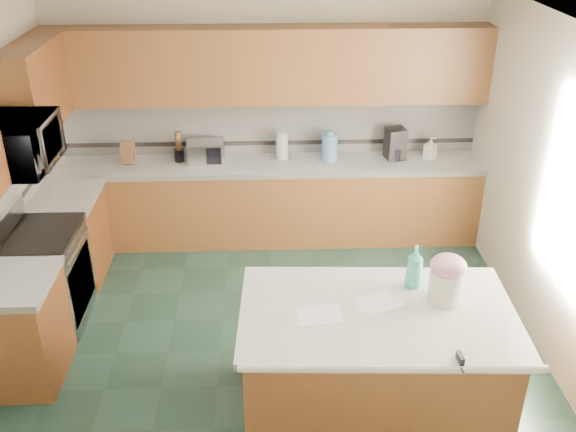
{
  "coord_description": "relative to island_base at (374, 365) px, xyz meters",
  "views": [
    {
      "loc": [
        -0.03,
        -4.41,
        3.59
      ],
      "look_at": [
        0.15,
        0.35,
        1.12
      ],
      "focal_mm": 40.0,
      "sensor_mm": 36.0,
      "label": 1
    }
  ],
  "objects": [
    {
      "name": "floor",
      "position": [
        -0.74,
        0.74,
        -0.43
      ],
      "size": [
        4.6,
        4.6,
        0.0
      ],
      "primitive_type": "plane",
      "color": "black",
      "rests_on": "ground"
    },
    {
      "name": "ceiling",
      "position": [
        -0.74,
        0.74,
        2.27
      ],
      "size": [
        4.6,
        4.6,
        0.0
      ],
      "primitive_type": "plane",
      "color": "white",
      "rests_on": "ground"
    },
    {
      "name": "wall_back",
      "position": [
        -0.74,
        3.06,
        0.92
      ],
      "size": [
        4.6,
        0.04,
        2.7
      ],
      "primitive_type": "cube",
      "color": "#EEE1C9",
      "rests_on": "ground"
    },
    {
      "name": "wall_right",
      "position": [
        1.58,
        0.74,
        0.92
      ],
      "size": [
        0.04,
        4.6,
        2.7
      ],
      "primitive_type": "cube",
      "color": "#EEE1C9",
      "rests_on": "ground"
    },
    {
      "name": "back_base_cab",
      "position": [
        -0.74,
        2.74,
        0.0
      ],
      "size": [
        4.6,
        0.6,
        0.86
      ],
      "primitive_type": "cube",
      "color": "#45200D",
      "rests_on": "ground"
    },
    {
      "name": "back_countertop",
      "position": [
        -0.74,
        2.74,
        0.46
      ],
      "size": [
        4.6,
        0.64,
        0.06
      ],
      "primitive_type": "cube",
      "color": "silver",
      "rests_on": "back_base_cab"
    },
    {
      "name": "back_upper_cab",
      "position": [
        -0.74,
        2.87,
        1.51
      ],
      "size": [
        4.6,
        0.33,
        0.78
      ],
      "primitive_type": "cube",
      "color": "#45200D",
      "rests_on": "wall_back"
    },
    {
      "name": "back_backsplash",
      "position": [
        -0.74,
        3.03,
        0.81
      ],
      "size": [
        4.6,
        0.02,
        0.63
      ],
      "primitive_type": "cube",
      "color": "silver",
      "rests_on": "back_countertop"
    },
    {
      "name": "back_accent_band",
      "position": [
        -0.74,
        3.02,
        0.61
      ],
      "size": [
        4.6,
        0.01,
        0.05
      ],
      "primitive_type": "cube",
      "color": "black",
      "rests_on": "back_countertop"
    },
    {
      "name": "left_base_cab_rear",
      "position": [
        -2.74,
        2.03,
        0.0
      ],
      "size": [
        0.6,
        0.82,
        0.86
      ],
      "primitive_type": "cube",
      "color": "#45200D",
      "rests_on": "ground"
    },
    {
      "name": "left_counter_rear",
      "position": [
        -2.74,
        2.03,
        0.46
      ],
      "size": [
        0.64,
        0.82,
        0.06
      ],
      "primitive_type": "cube",
      "color": "silver",
      "rests_on": "left_base_cab_rear"
    },
    {
      "name": "left_base_cab_front",
      "position": [
        -2.74,
        0.5,
        0.0
      ],
      "size": [
        0.6,
        0.72,
        0.86
      ],
      "primitive_type": "cube",
      "color": "#45200D",
      "rests_on": "ground"
    },
    {
      "name": "left_counter_front",
      "position": [
        -2.74,
        0.5,
        0.46
      ],
      "size": [
        0.64,
        0.72,
        0.06
      ],
      "primitive_type": "cube",
      "color": "silver",
      "rests_on": "left_base_cab_front"
    },
    {
      "name": "left_accent_band",
      "position": [
        -3.02,
        1.29,
        0.61
      ],
      "size": [
        0.01,
        2.3,
        0.05
      ],
      "primitive_type": "cube",
      "color": "black",
      "rests_on": "wall_left"
    },
    {
      "name": "left_upper_cab_rear",
      "position": [
        -2.88,
        2.16,
        1.51
      ],
      "size": [
        0.33,
        1.09,
        0.78
      ],
      "primitive_type": "cube",
      "color": "#45200D",
      "rests_on": "wall_left"
    },
    {
      "name": "range_body",
      "position": [
        -2.74,
        1.24,
        0.01
      ],
      "size": [
        0.6,
        0.76,
        0.88
      ],
      "primitive_type": "cube",
      "color": "#B7B7BC",
      "rests_on": "ground"
    },
    {
      "name": "range_oven_door",
      "position": [
        -2.45,
        1.24,
        -0.03
      ],
      "size": [
        0.02,
        0.68,
        0.55
      ],
      "primitive_type": "cube",
      "color": "black",
      "rests_on": "range_body"
    },
    {
      "name": "range_cooktop",
      "position": [
        -2.74,
        1.24,
        0.47
      ],
      "size": [
        0.62,
        0.78,
        0.04
      ],
      "primitive_type": "cube",
      "color": "black",
      "rests_on": "range_body"
    },
    {
      "name": "range_handle",
      "position": [
        -2.42,
        1.24,
        0.35
      ],
      "size": [
        0.02,
        0.66,
        0.02
      ],
      "primitive_type": "cylinder",
      "rotation": [
        1.57,
        0.0,
        0.0
      ],
      "color": "#B7B7BC",
      "rests_on": "range_body"
    },
    {
      "name": "range_backguard",
      "position": [
        -3.0,
        1.24,
        0.59
      ],
      "size": [
        0.06,
        0.76,
        0.18
      ],
      "primitive_type": "cube",
      "color": "#B7B7BC",
      "rests_on": "range_body"
    },
    {
      "name": "microwave",
      "position": [
        -2.74,
        1.24,
        1.3
      ],
      "size": [
        0.5,
        0.73,
        0.41
      ],
      "primitive_type": "imported",
      "rotation": [
        0.0,
        0.0,
        1.57
      ],
      "color": "#B7B7BC",
      "rests_on": "wall_left"
    },
    {
      "name": "island_base",
      "position": [
        0.0,
        0.0,
        0.0
      ],
      "size": [
        1.89,
        1.14,
        0.86
      ],
      "primitive_type": "cube",
      "rotation": [
        0.0,
        0.0,
        -0.04
      ],
      "color": "#45200D",
      "rests_on": "ground"
    },
    {
      "name": "island_top",
      "position": [
        0.0,
        0.0,
        0.46
      ],
      "size": [
        1.99,
        1.24,
        0.06
      ],
      "primitive_type": "cube",
      "rotation": [
        0.0,
        0.0,
        -0.04
      ],
      "color": "silver",
      "rests_on": "island_base"
    },
    {
      "name": "island_bullnose",
      "position": [
        0.0,
        -0.58,
        0.46
      ],
      "size": [
        1.95,
        0.15,
        0.06
      ],
      "primitive_type": "cylinder",
      "rotation": [
        0.0,
        1.57,
        -0.04
      ],
      "color": "silver",
      "rests_on": "island_base"
    },
    {
      "name": "treat_jar",
      "position": [
        0.5,
        0.11,
        0.62
      ],
      "size": [
        0.25,
        0.25,
        0.25
      ],
      "primitive_type": "cylinder",
      "rotation": [
        0.0,
        0.0,
        -0.02
      ],
      "color": "silver",
      "rests_on": "island_top"
    },
    {
      "name": "treat_jar_lid",
      "position": [
        0.5,
        0.11,
        0.78
      ],
      "size": [
        0.26,
        0.26,
        0.16
      ],
      "primitive_type": "ellipsoid",
      "color": "#C78397",
      "rests_on": "treat_jar"
    },
    {
      "name": "treat_jar_knob",
      "position": [
        0.5,
        0.11,
        0.83
      ],
      "size": [
        0.09,
        0.03,
        0.03
      ],
      "primitive_type": "cylinder",
      "rotation": [
        0.0,
        1.57,
        0.0
      ],
      "color": "tan",
      "rests_on": "treat_jar_lid"
    },
    {
      "name": "treat_jar_knob_end_l",
      "position": [
        0.45,
        0.11,
        0.83
      ],
      "size": [
        0.05,
        0.05,
        0.05
      ],
      "primitive_type": "sphere",
      "color": "tan",
      "rests_on": "treat_jar_lid"
    },
    {
      "name": "treat_jar_knob_end_r",
      "position": [
        0.54,
        0.11,
        0.83
      ],
      "size": [
        0.05,
        0.05,
        0.05
      ],
      "primitive_type": "sphere",
      "color": "tan",
      "rests_on": "treat_jar_lid"
    },
    {
      "name": "soap_bottle_island",
      "position": [
        0.31,
        0.3,
        0.66
      ],
      "size": [
        0.16,
        0.16,
        0.34
      ],
      "primitive_type": "imported",
      "rotation": [
        0.0,
        0.0,
        -0.31
      ],
      "color": "teal",
      "rests_on": "island_top"
    },
    {
      "name": "paper_sheet_a",
      "position": [
        0.02,
        0.09,
        0.49
      ],
      "size": [
        0.37,
        0.33,
        0.0
      ],
      "primitive_type": "cube",
      "rotation": [
        0.0,
        0.0,
        0.42
      ],
      "color": "white",
      "rests_on": "island_top"
    },
    {
      "name": "paper_sheet_b",
      "position": [
        -0.42,
        -0.04,
        0.49
      ],
      "size": [
        0.33,
        0.25,
        0.0
      ],
      "primitive_type": "cube",
      "rotation": [
        0.0,
        0.0,
        0.06
      ],
      "color": "white",
      "rests_on": "island_top"
    },
    {
      "name": "clamp_body",
      "position": [
        0.43,
        -0.56,
        0.5
      ],
      "size": [
        0.03,
        0.1,
        0.08
      ],
      "primitive_type": "cube",
      "rotation": [
        0.0,
        0.0,
        0.06
      ],
      "color": "black",
      "rests_on": "island_top"
    },
    {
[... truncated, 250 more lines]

